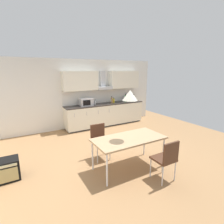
# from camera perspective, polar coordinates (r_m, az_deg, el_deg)

# --- Properties ---
(ground_plane) EXTENTS (8.51, 8.00, 0.02)m
(ground_plane) POSITION_cam_1_polar(r_m,az_deg,el_deg) (4.85, 0.42, -13.45)
(ground_plane) COLOR #9E754C
(wall_back) EXTENTS (6.81, 0.10, 2.60)m
(wall_back) POSITION_cam_1_polar(r_m,az_deg,el_deg) (6.87, -11.15, 5.77)
(wall_back) COLOR silver
(wall_back) RESTS_ON ground_plane
(kitchen_counter) EXTENTS (3.27, 0.65, 0.89)m
(kitchen_counter) POSITION_cam_1_polar(r_m,az_deg,el_deg) (7.10, -2.17, -0.74)
(kitchen_counter) COLOR #333333
(kitchen_counter) RESTS_ON ground_plane
(backsplash_tile) EXTENTS (3.25, 0.02, 0.54)m
(backsplash_tile) POSITION_cam_1_polar(r_m,az_deg,el_deg) (7.22, -3.33, 5.25)
(backsplash_tile) COLOR silver
(backsplash_tile) RESTS_ON kitchen_counter
(upper_wall_cabinets) EXTENTS (3.25, 0.40, 0.70)m
(upper_wall_cabinets) POSITION_cam_1_polar(r_m,az_deg,el_deg) (7.02, -2.82, 10.24)
(upper_wall_cabinets) COLOR silver
(microwave) EXTENTS (0.48, 0.35, 0.28)m
(microwave) POSITION_cam_1_polar(r_m,az_deg,el_deg) (6.64, -8.46, 3.26)
(microwave) COLOR #ADADB2
(microwave) RESTS_ON kitchen_counter
(coffee_maker) EXTENTS (0.18, 0.19, 0.30)m
(coffee_maker) POSITION_cam_1_polar(r_m,az_deg,el_deg) (7.66, 6.18, 4.75)
(coffee_maker) COLOR black
(coffee_maker) RESTS_ON kitchen_counter
(bottle_yellow) EXTENTS (0.08, 0.08, 0.21)m
(bottle_yellow) POSITION_cam_1_polar(r_m,az_deg,el_deg) (7.17, 0.54, 3.76)
(bottle_yellow) COLOR yellow
(bottle_yellow) RESTS_ON kitchen_counter
(bottle_white) EXTENTS (0.06, 0.06, 0.19)m
(bottle_white) POSITION_cam_1_polar(r_m,az_deg,el_deg) (6.85, -5.57, 3.13)
(bottle_white) COLOR white
(bottle_white) RESTS_ON kitchen_counter
(bottle_brown) EXTENTS (0.07, 0.07, 0.30)m
(bottle_brown) POSITION_cam_1_polar(r_m,az_deg,el_deg) (7.06, -0.07, 3.90)
(bottle_brown) COLOR brown
(bottle_brown) RESTS_ON kitchen_counter
(bottle_green) EXTENTS (0.07, 0.07, 0.32)m
(bottle_green) POSITION_cam_1_polar(r_m,az_deg,el_deg) (7.52, 4.45, 4.51)
(bottle_green) COLOR green
(bottle_green) RESTS_ON kitchen_counter
(dining_table) EXTENTS (1.60, 0.79, 0.73)m
(dining_table) POSITION_cam_1_polar(r_m,az_deg,el_deg) (3.93, 5.57, -9.03)
(dining_table) COLOR tan
(dining_table) RESTS_ON ground_plane
(chair_far_left) EXTENTS (0.41, 0.41, 0.87)m
(chair_far_left) POSITION_cam_1_polar(r_m,az_deg,el_deg) (4.44, -4.18, -8.45)
(chair_far_left) COLOR #4C2D1E
(chair_far_left) RESTS_ON ground_plane
(chair_near_right) EXTENTS (0.40, 0.40, 0.87)m
(chair_near_right) POSITION_cam_1_polar(r_m,az_deg,el_deg) (3.69, 17.42, -13.81)
(chair_near_right) COLOR #4C2D1E
(chair_near_right) RESTS_ON ground_plane
(guitar_amp) EXTENTS (0.52, 0.37, 0.44)m
(guitar_amp) POSITION_cam_1_polar(r_m,az_deg,el_deg) (4.30, -31.46, -15.87)
(guitar_amp) COLOR black
(guitar_amp) RESTS_ON ground_plane
(pendant_lamp) EXTENTS (0.32, 0.32, 0.22)m
(pendant_lamp) POSITION_cam_1_polar(r_m,az_deg,el_deg) (3.67, 5.92, 5.46)
(pendant_lamp) COLOR silver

